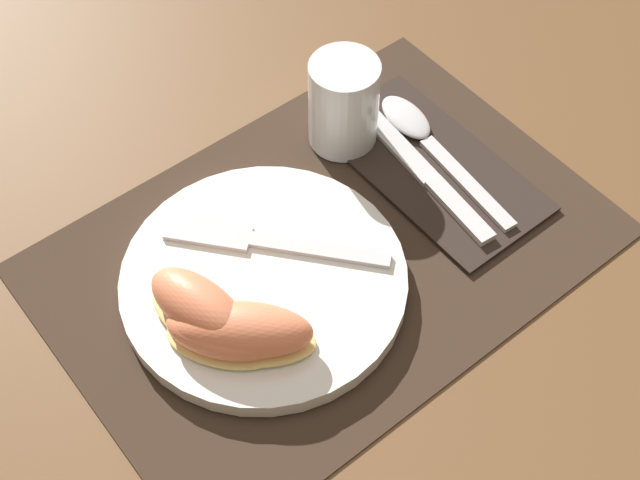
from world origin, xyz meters
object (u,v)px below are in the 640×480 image
Objects in this scene: spoon at (422,134)px; citrus_wedge_0 at (200,310)px; juice_glass at (343,107)px; citrus_wedge_2 at (243,331)px; citrus_wedge_1 at (225,332)px; plate at (262,279)px; knife at (422,170)px; fork at (260,241)px.

spoon is 0.29m from citrus_wedge_0.
citrus_wedge_0 is at bearing -170.42° from spoon.
juice_glass reaches higher than citrus_wedge_2.
citrus_wedge_0 is 1.00× the size of citrus_wedge_1.
citrus_wedge_0 is 0.04m from citrus_wedge_2.
plate is at bearing -151.28° from juice_glass.
juice_glass is 0.09m from knife.
citrus_wedge_0 is at bearing -172.10° from plate.
fork is 1.50× the size of citrus_wedge_0.
fork is at bearing 23.15° from citrus_wedge_0.
juice_glass is 0.77× the size of citrus_wedge_2.
spoon is at bearing 3.48° from fork.
citrus_wedge_0 is (-0.23, -0.10, -0.00)m from juice_glass.
citrus_wedge_2 reaches higher than plate.
plate is at bearing 7.90° from citrus_wedge_0.
citrus_wedge_0 reaches higher than spoon.
citrus_wedge_1 is at bearing -165.02° from spoon.
fork reaches higher than spoon.
citrus_wedge_1 is (-0.22, -0.12, -0.01)m from juice_glass.
citrus_wedge_1 is at bearing -150.78° from juice_glass.
citrus_wedge_0 is at bearing -176.62° from knife.
juice_glass reaches higher than citrus_wedge_0.
citrus_wedge_0 is 0.91× the size of citrus_wedge_2.
spoon is at bearing -40.99° from juice_glass.
knife is 1.91× the size of citrus_wedge_0.
citrus_wedge_0 is (-0.28, -0.05, 0.03)m from spoon.
juice_glass is 0.16m from fork.
knife is at bearing -71.44° from juice_glass.
citrus_wedge_0 is at bearing -156.85° from fork.
spoon reaches higher than knife.
juice_glass is (0.16, 0.09, 0.03)m from plate.
spoon is 0.20m from fork.
juice_glass is at bearing 28.72° from plate.
citrus_wedge_0 is 0.03m from citrus_wedge_1.
plate is 0.07m from citrus_wedge_1.
knife is at bearing 12.04° from citrus_wedge_2.
fork is at bearing 56.10° from plate.
knife is 0.26m from citrus_wedge_0.
spoon is at bearing 9.58° from citrus_wedge_0.
plate is 2.24× the size of citrus_wedge_1.
plate is 1.26× the size of spoon.
fork is (-0.17, 0.02, 0.01)m from knife.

